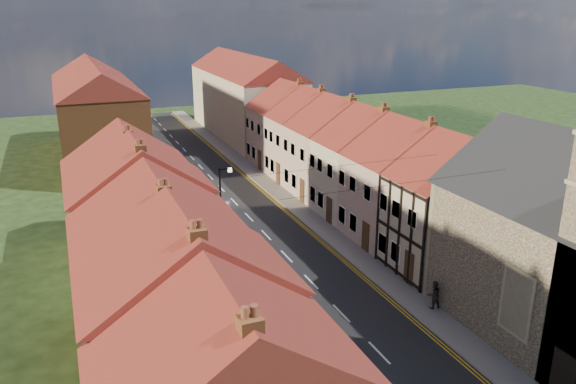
{
  "coord_description": "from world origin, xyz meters",
  "views": [
    {
      "loc": [
        -13.06,
        -14.07,
        16.13
      ],
      "look_at": [
        1.35,
        21.05,
        3.5
      ],
      "focal_mm": 35.0,
      "sensor_mm": 36.0,
      "label": 1
    }
  ],
  "objects_px": {
    "car_mid": "(219,212)",
    "pedestrian_left": "(250,311)",
    "pedestrian_right": "(434,295)",
    "lamppost": "(222,205)",
    "car_far": "(174,159)"
  },
  "relations": [
    {
      "from": "car_mid",
      "to": "car_far",
      "type": "bearing_deg",
      "value": 108.92
    },
    {
      "from": "lamppost",
      "to": "car_mid",
      "type": "height_order",
      "value": "lamppost"
    },
    {
      "from": "pedestrian_left",
      "to": "pedestrian_right",
      "type": "bearing_deg",
      "value": -25.92
    },
    {
      "from": "car_far",
      "to": "pedestrian_left",
      "type": "height_order",
      "value": "pedestrian_left"
    },
    {
      "from": "lamppost",
      "to": "pedestrian_left",
      "type": "xyz_separation_m",
      "value": [
        -1.29,
        -9.38,
        -2.56
      ]
    },
    {
      "from": "pedestrian_left",
      "to": "car_mid",
      "type": "bearing_deg",
      "value": 66.6
    },
    {
      "from": "car_far",
      "to": "pedestrian_right",
      "type": "relative_size",
      "value": 2.7
    },
    {
      "from": "car_mid",
      "to": "pedestrian_left",
      "type": "distance_m",
      "value": 15.68
    },
    {
      "from": "car_mid",
      "to": "pedestrian_right",
      "type": "height_order",
      "value": "pedestrian_right"
    },
    {
      "from": "lamppost",
      "to": "pedestrian_left",
      "type": "distance_m",
      "value": 9.81
    },
    {
      "from": "pedestrian_right",
      "to": "pedestrian_left",
      "type": "bearing_deg",
      "value": -7.67
    },
    {
      "from": "lamppost",
      "to": "pedestrian_right",
      "type": "distance_m",
      "value": 14.71
    },
    {
      "from": "car_far",
      "to": "pedestrian_right",
      "type": "distance_m",
      "value": 36.16
    },
    {
      "from": "car_mid",
      "to": "pedestrian_left",
      "type": "relative_size",
      "value": 2.66
    },
    {
      "from": "car_far",
      "to": "pedestrian_left",
      "type": "distance_m",
      "value": 33.33
    }
  ]
}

